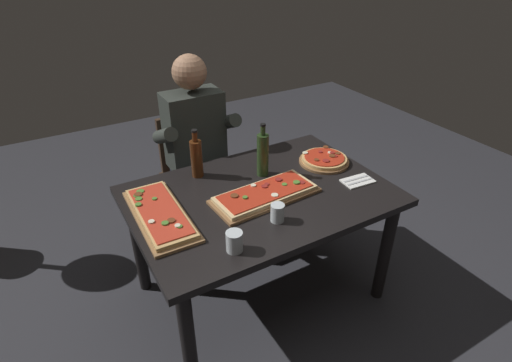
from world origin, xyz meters
The scene contains 12 objects.
ground_plane centered at (0.00, 0.00, 0.00)m, with size 6.40×6.40×0.00m, color #2D2D33.
dining_table centered at (0.00, 0.00, 0.64)m, with size 1.40×0.96×0.74m.
pizza_rectangular_front centered at (0.00, -0.05, 0.76)m, with size 0.60×0.28×0.05m.
pizza_rectangular_left centered at (-0.55, 0.06, 0.76)m, with size 0.25×0.59×0.05m.
pizza_round_far centered at (0.52, 0.10, 0.76)m, with size 0.31×0.31×0.05m.
wine_bottle_dark centered at (0.11, 0.17, 0.87)m, with size 0.07×0.07×0.32m.
oil_bottle_amber centered at (-0.22, 0.35, 0.86)m, with size 0.07×0.07×0.29m.
tumbler_near_camera centered at (-0.34, -0.35, 0.79)m, with size 0.08×0.08×0.10m.
tumbler_far_side centered at (-0.06, -0.26, 0.79)m, with size 0.07×0.07×0.09m.
napkin_cutlery_set centered at (0.54, -0.18, 0.74)m, with size 0.19×0.12×0.01m.
diner_chair centered at (-0.06, 0.86, 0.49)m, with size 0.44×0.44×0.87m.
seated_diner centered at (-0.06, 0.74, 0.74)m, with size 0.53×0.41×1.33m.
Camera 1 is at (-0.96, -1.61, 1.94)m, focal length 28.59 mm.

